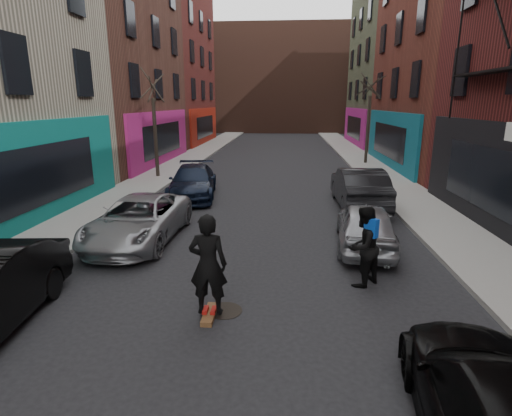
% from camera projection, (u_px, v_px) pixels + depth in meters
% --- Properties ---
extents(sidewalk_left, '(2.50, 84.00, 0.13)m').
position_uv_depth(sidewalk_left, '(202.00, 151.00, 33.66)').
color(sidewalk_left, gray).
rests_on(sidewalk_left, ground).
extents(sidewalk_right, '(2.50, 84.00, 0.13)m').
position_uv_depth(sidewalk_right, '(352.00, 153.00, 32.72)').
color(sidewalk_right, gray).
rests_on(sidewalk_right, ground).
extents(building_far, '(40.00, 10.00, 14.00)m').
position_uv_depth(building_far, '(282.00, 81.00, 56.46)').
color(building_far, '#47281E').
rests_on(building_far, ground).
extents(tree_left_far, '(2.00, 2.00, 6.50)m').
position_uv_depth(tree_left_far, '(154.00, 116.00, 21.24)').
color(tree_left_far, black).
rests_on(tree_left_far, sidewalk_left).
extents(tree_right_far, '(2.00, 2.00, 6.80)m').
position_uv_depth(tree_right_far, '(369.00, 111.00, 26.06)').
color(tree_right_far, black).
rests_on(tree_right_far, sidewalk_right).
extents(parked_left_far, '(2.31, 4.84, 1.33)m').
position_uv_depth(parked_left_far, '(139.00, 220.00, 11.99)').
color(parked_left_far, gray).
rests_on(parked_left_far, ground).
extents(parked_left_end, '(2.54, 4.95, 1.37)m').
position_uv_depth(parked_left_end, '(193.00, 182.00, 17.54)').
color(parked_left_end, black).
rests_on(parked_left_end, ground).
extents(parked_right_far, '(1.98, 4.05, 1.33)m').
position_uv_depth(parked_right_far, '(365.00, 225.00, 11.45)').
color(parked_right_far, gray).
rests_on(parked_right_far, ground).
extents(parked_right_end, '(1.75, 4.84, 1.59)m').
position_uv_depth(parked_right_end, '(359.00, 187.00, 15.92)').
color(parked_right_end, black).
rests_on(parked_right_end, ground).
extents(skateboard, '(0.22, 0.80, 0.10)m').
position_uv_depth(skateboard, '(210.00, 314.00, 7.84)').
color(skateboard, brown).
rests_on(skateboard, ground).
extents(skateboarder, '(0.73, 0.48, 2.00)m').
position_uv_depth(skateboarder, '(208.00, 265.00, 7.57)').
color(skateboarder, black).
rests_on(skateboarder, skateboard).
extents(pedestrian, '(1.14, 1.13, 1.86)m').
position_uv_depth(pedestrian, '(363.00, 246.00, 8.99)').
color(pedestrian, black).
rests_on(pedestrian, ground).
extents(manhole, '(0.85, 0.85, 0.01)m').
position_uv_depth(manhole, '(225.00, 311.00, 8.06)').
color(manhole, black).
rests_on(manhole, ground).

